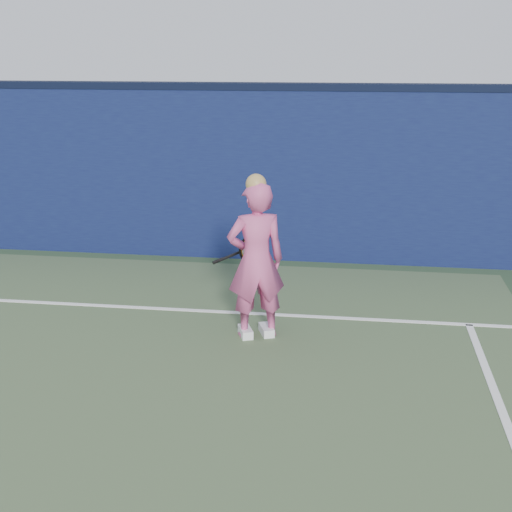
# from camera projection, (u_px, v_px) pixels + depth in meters

# --- Properties ---
(backstop_wall) EXTENTS (24.00, 0.40, 2.50)m
(backstop_wall) POSITION_uv_depth(u_px,v_px,m) (130.00, 172.00, 10.90)
(backstop_wall) COLOR #0D133D
(backstop_wall) RESTS_ON ground
(wall_cap) EXTENTS (24.00, 0.42, 0.10)m
(wall_cap) POSITION_uv_depth(u_px,v_px,m) (126.00, 85.00, 10.54)
(wall_cap) COLOR black
(wall_cap) RESTS_ON backstop_wall
(player) EXTENTS (0.74, 0.62, 1.82)m
(player) POSITION_uv_depth(u_px,v_px,m) (256.00, 260.00, 7.69)
(player) COLOR #CA4E87
(player) RESTS_ON ground
(racket) EXTENTS (0.55, 0.36, 0.33)m
(racket) POSITION_uv_depth(u_px,v_px,m) (248.00, 250.00, 8.13)
(racket) COLOR black
(racket) RESTS_ON ground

